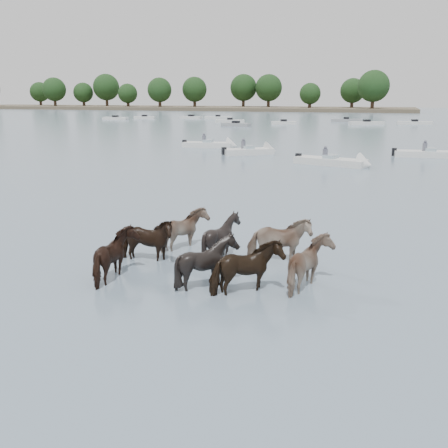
% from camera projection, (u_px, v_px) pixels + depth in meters
% --- Properties ---
extents(ground, '(400.00, 400.00, 0.00)m').
position_uv_depth(ground, '(276.00, 282.00, 13.14)').
color(ground, slate).
rests_on(ground, ground).
extents(shoreline, '(160.00, 30.00, 1.00)m').
position_uv_depth(shoreline, '(170.00, 108.00, 172.11)').
color(shoreline, '#4C4233').
rests_on(shoreline, ground).
extents(pony_herd, '(6.73, 4.78, 1.56)m').
position_uv_depth(pony_herd, '(213.00, 252.00, 13.81)').
color(pony_herd, black).
rests_on(pony_herd, ground).
extents(motorboat_a, '(4.69, 3.92, 1.92)m').
position_uv_depth(motorboat_a, '(256.00, 151.00, 41.57)').
color(motorboat_a, silver).
rests_on(motorboat_a, ground).
extents(motorboat_b, '(5.71, 3.13, 1.92)m').
position_uv_depth(motorboat_b, '(341.00, 163.00, 34.67)').
color(motorboat_b, silver).
rests_on(motorboat_b, ground).
extents(motorboat_c, '(6.08, 2.20, 1.92)m').
position_uv_depth(motorboat_c, '(440.00, 154.00, 39.44)').
color(motorboat_c, silver).
rests_on(motorboat_c, ground).
extents(motorboat_f, '(5.34, 2.08, 1.92)m').
position_uv_depth(motorboat_f, '(216.00, 145.00, 46.80)').
color(motorboat_f, silver).
rests_on(motorboat_f, ground).
extents(distant_flotilla, '(104.48, 25.63, 0.93)m').
position_uv_depth(distant_flotilla, '(375.00, 123.00, 84.24)').
color(distant_flotilla, silver).
rests_on(distant_flotilla, ground).
extents(treeline, '(147.74, 22.88, 12.19)m').
position_uv_depth(treeline, '(169.00, 89.00, 169.81)').
color(treeline, '#382619').
rests_on(treeline, ground).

